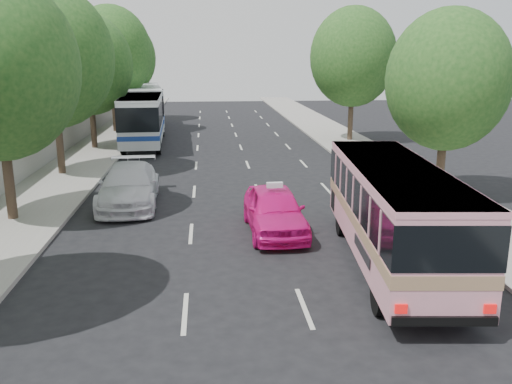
{
  "coord_description": "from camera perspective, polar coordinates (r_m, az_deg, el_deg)",
  "views": [
    {
      "loc": [
        -1.3,
        -13.97,
        5.99
      ],
      "look_at": [
        0.31,
        3.35,
        1.6
      ],
      "focal_mm": 38.0,
      "sensor_mm": 36.0,
      "label": 1
    }
  ],
  "objects": [
    {
      "name": "tree_left_d",
      "position": [
        36.63,
        -17.11,
        13.0
      ],
      "size": [
        5.52,
        5.52,
        8.6
      ],
      "color": "#38281E",
      "rests_on": "ground"
    },
    {
      "name": "tour_coach_rear",
      "position": [
        46.23,
        -11.63,
        9.1
      ],
      "size": [
        3.95,
        12.08,
        3.55
      ],
      "rotation": [
        0.0,
        0.0,
        0.12
      ],
      "color": "silver",
      "rests_on": "ground"
    },
    {
      "name": "low_wall",
      "position": [
        35.51,
        -19.99,
        5.07
      ],
      "size": [
        0.3,
        90.0,
        1.5
      ],
      "primitive_type": "cube",
      "color": "#9E998E",
      "rests_on": "sidewalk_left"
    },
    {
      "name": "tree_left_f",
      "position": [
        52.43,
        -13.72,
        13.79
      ],
      "size": [
        5.88,
        5.88,
        9.16
      ],
      "color": "#38281E",
      "rests_on": "ground"
    },
    {
      "name": "tree_left_c",
      "position": [
        28.86,
        -20.59,
        13.56
      ],
      "size": [
        6.0,
        6.0,
        9.35
      ],
      "color": "#38281E",
      "rests_on": "ground"
    },
    {
      "name": "pink_bus",
      "position": [
        16.02,
        14.26,
        -1.28
      ],
      "size": [
        3.21,
        9.46,
        2.96
      ],
      "rotation": [
        0.0,
        0.0,
        -0.09
      ],
      "color": "pink",
      "rests_on": "ground"
    },
    {
      "name": "taxi_roof_sign",
      "position": [
        18.52,
        1.98,
        0.74
      ],
      "size": [
        0.55,
        0.2,
        0.18
      ],
      "primitive_type": "cube",
      "rotation": [
        0.0,
        0.0,
        0.03
      ],
      "color": "silver",
      "rests_on": "pink_taxi"
    },
    {
      "name": "tour_coach_front",
      "position": [
        38.2,
        -11.74,
        8.0
      ],
      "size": [
        3.01,
        11.64,
        3.45
      ],
      "rotation": [
        0.0,
        0.0,
        0.05
      ],
      "color": "silver",
      "rests_on": "ground"
    },
    {
      "name": "sidewalk_left",
      "position": [
        35.23,
        -17.05,
        3.88
      ],
      "size": [
        4.0,
        90.0,
        0.15
      ],
      "primitive_type": "cube",
      "color": "#9E998E",
      "rests_on": "ground"
    },
    {
      "name": "ground",
      "position": [
        15.26,
        0.01,
        -8.95
      ],
      "size": [
        120.0,
        120.0,
        0.0
      ],
      "primitive_type": "plane",
      "color": "black",
      "rests_on": "ground"
    },
    {
      "name": "tree_left_e",
      "position": [
        44.49,
        -14.97,
        14.27
      ],
      "size": [
        6.3,
        6.3,
        9.82
      ],
      "color": "#38281E",
      "rests_on": "ground"
    },
    {
      "name": "tree_right_near",
      "position": [
        24.13,
        19.8,
        11.49
      ],
      "size": [
        5.1,
        5.1,
        7.95
      ],
      "color": "#38281E",
      "rests_on": "ground"
    },
    {
      "name": "sidewalk_right",
      "position": [
        35.85,
        10.68,
        4.4
      ],
      "size": [
        4.0,
        90.0,
        0.12
      ],
      "primitive_type": "cube",
      "color": "#9E998E",
      "rests_on": "ground"
    },
    {
      "name": "white_pickup",
      "position": [
        22.8,
        -13.22,
        0.67
      ],
      "size": [
        2.53,
        5.73,
        1.64
      ],
      "primitive_type": "imported",
      "rotation": [
        0.0,
        0.0,
        0.04
      ],
      "color": "silver",
      "rests_on": "ground"
    },
    {
      "name": "pink_taxi",
      "position": [
        18.75,
        1.96,
        -1.91
      ],
      "size": [
        2.03,
        4.76,
        1.6
      ],
      "primitive_type": "imported",
      "rotation": [
        0.0,
        0.0,
        0.03
      ],
      "color": "#EF1489",
      "rests_on": "ground"
    },
    {
      "name": "tree_right_far",
      "position": [
        39.31,
        10.33,
        14.14
      ],
      "size": [
        6.0,
        6.0,
        9.35
      ],
      "color": "#38281E",
      "rests_on": "ground"
    }
  ]
}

